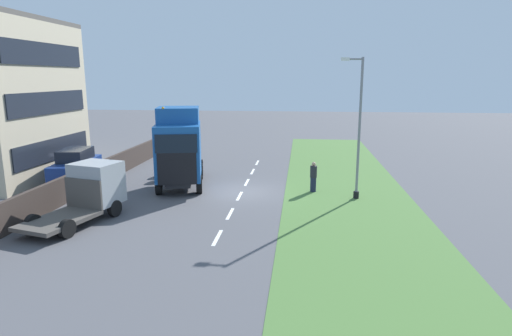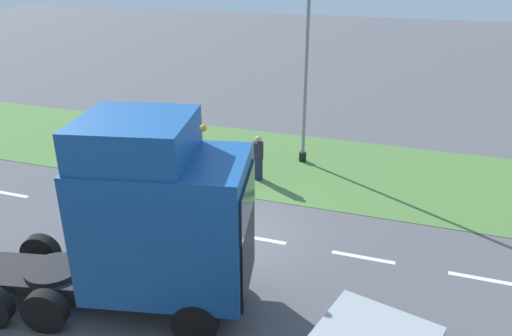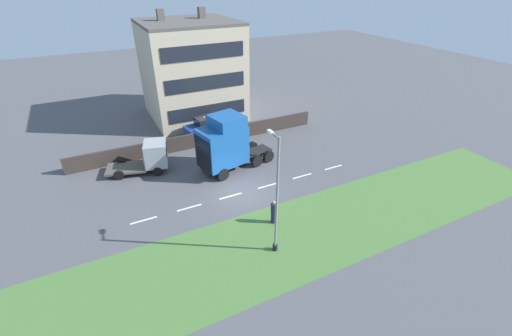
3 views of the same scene
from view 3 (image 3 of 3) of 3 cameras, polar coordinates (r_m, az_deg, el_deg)
name	(u,v)px [view 3 (image 3 of 3)]	position (r m, az deg, el deg)	size (l,w,h in m)	color
ground_plane	(241,193)	(26.13, -2.44, -4.19)	(120.00, 120.00, 0.00)	#515156
grass_verge	(281,242)	(21.95, 4.21, -12.13)	(7.00, 44.00, 0.01)	#4C7538
lane_markings	(250,191)	(26.37, -1.05, -3.81)	(0.16, 17.80, 0.00)	white
boundary_wall	(202,139)	(33.14, -8.95, 4.80)	(0.25, 24.00, 1.43)	#382D28
building_block	(192,70)	(39.60, -10.67, 15.68)	(9.35, 9.66, 11.31)	#C1B293
lorry_cab	(225,144)	(27.99, -5.19, 3.96)	(3.84, 6.94, 4.98)	black
flatbed_truck	(151,156)	(29.61, -17.12, 1.87)	(3.23, 5.36, 2.57)	#999EA3
parked_car	(208,127)	(34.89, -7.98, 6.79)	(2.42, 4.83, 2.12)	navy
lamp_post	(276,202)	(19.19, 3.35, -5.66)	(1.27, 0.30, 7.56)	black
pedestrian	(274,212)	(22.81, 2.95, -7.35)	(0.39, 0.39, 1.77)	#1E233D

